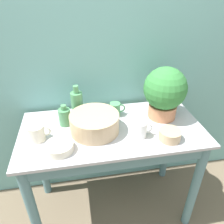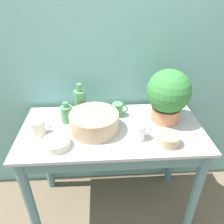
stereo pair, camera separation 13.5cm
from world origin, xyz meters
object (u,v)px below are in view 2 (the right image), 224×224
at_px(mug_green, 118,110).
at_px(mug_white, 139,131).
at_px(bowl_small_tan, 169,139).
at_px(potted_plant, 168,94).
at_px(bottle_tall, 80,102).
at_px(bowl_small_cream, 56,143).
at_px(bottle_short, 67,114).
at_px(bowl_wash_large, 94,122).
at_px(mug_cream, 38,128).

height_order(mug_green, mug_white, mug_white).
bearing_deg(bowl_small_tan, potted_plant, 79.50).
bearing_deg(potted_plant, bowl_small_tan, -100.50).
distance_m(potted_plant, bottle_tall, 0.59).
bearing_deg(mug_white, mug_green, 111.75).
distance_m(potted_plant, bowl_small_cream, 0.75).
distance_m(mug_green, bowl_small_tan, 0.42).
xyz_separation_m(potted_plant, bottle_short, (-0.66, 0.02, -0.13)).
bearing_deg(bowl_wash_large, mug_white, -21.36).
bearing_deg(bowl_wash_large, bowl_small_cream, -145.22).
relative_size(bottle_tall, bowl_small_cream, 1.46).
bearing_deg(bowl_small_tan, bowl_wash_large, 159.19).
relative_size(bowl_wash_large, mug_white, 2.70).
bearing_deg(bowl_wash_large, mug_cream, -175.33).
xyz_separation_m(mug_green, bowl_small_tan, (0.27, -0.32, -0.02)).
distance_m(bottle_short, mug_green, 0.35).
height_order(bottle_tall, bottle_short, bottle_tall).
xyz_separation_m(potted_plant, bottle_tall, (-0.57, 0.11, -0.10)).
bearing_deg(bottle_short, bottle_tall, 44.70).
relative_size(mug_cream, bowl_small_tan, 0.99).
xyz_separation_m(potted_plant, bowl_small_cream, (-0.69, -0.24, -0.17)).
relative_size(bottle_tall, mug_green, 2.09).
bearing_deg(bowl_small_cream, bowl_small_tan, -1.22).
relative_size(mug_green, bowl_small_tan, 0.85).
bearing_deg(bowl_small_cream, bowl_wash_large, 34.78).
bearing_deg(bottle_short, bowl_wash_large, -30.29).
distance_m(mug_green, bowl_small_cream, 0.49).
bearing_deg(mug_green, bowl_small_tan, -50.32).
bearing_deg(mug_green, bottle_short, -171.41).
relative_size(bowl_wash_large, bottle_short, 2.13).
xyz_separation_m(bottle_tall, mug_white, (0.36, -0.30, -0.05)).
bearing_deg(bowl_wash_large, bottle_short, 149.71).
height_order(bottle_short, mug_green, bottle_short).
bearing_deg(bottle_tall, bowl_wash_large, -63.66).
height_order(potted_plant, bottle_tall, potted_plant).
height_order(bottle_short, mug_white, bottle_short).
bearing_deg(bottle_tall, bottle_short, -135.30).
height_order(bottle_tall, mug_white, bottle_tall).
bearing_deg(mug_white, mug_cream, 172.85).
distance_m(potted_plant, bowl_small_tan, 0.30).
distance_m(bowl_wash_large, bottle_tall, 0.22).
xyz_separation_m(potted_plant, bowl_small_tan, (-0.05, -0.25, -0.16)).
bearing_deg(bottle_tall, bowl_small_cream, -109.33).
xyz_separation_m(bowl_wash_large, bowl_small_tan, (0.43, -0.16, -0.03)).
xyz_separation_m(bowl_wash_large, bottle_tall, (-0.10, 0.19, 0.04)).
bearing_deg(bowl_small_tan, bottle_tall, 145.87).
bearing_deg(mug_white, bowl_small_cream, -174.68).
bearing_deg(bottle_short, potted_plant, -1.85).
xyz_separation_m(mug_cream, mug_white, (0.61, -0.08, 0.00)).
xyz_separation_m(bottle_short, bowl_small_cream, (-0.03, -0.26, -0.04)).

